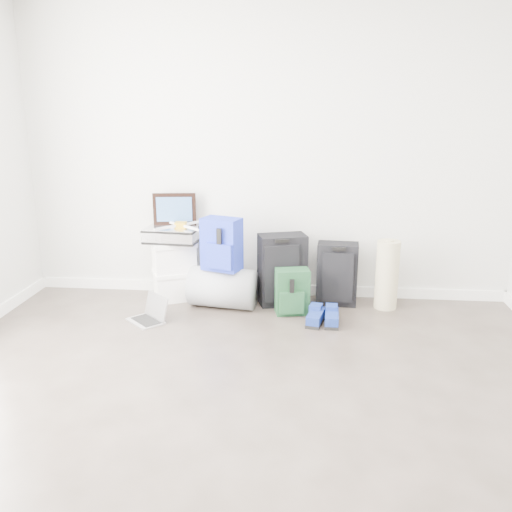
# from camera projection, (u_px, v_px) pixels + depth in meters

# --- Properties ---
(ground) EXTENTS (5.00, 5.00, 0.00)m
(ground) POSITION_uv_depth(u_px,v_px,m) (229.00, 451.00, 2.87)
(ground) COLOR #342C25
(ground) RESTS_ON ground
(room_envelope) EXTENTS (4.52, 5.02, 2.71)m
(room_envelope) POSITION_uv_depth(u_px,v_px,m) (225.00, 116.00, 2.42)
(room_envelope) COLOR silver
(room_envelope) RESTS_ON ground
(boxes_stack) EXTENTS (0.48, 0.44, 0.55)m
(boxes_stack) POSITION_uv_depth(u_px,v_px,m) (174.00, 270.00, 5.06)
(boxes_stack) COLOR white
(boxes_stack) RESTS_ON ground
(briefcase) EXTENTS (0.50, 0.39, 0.14)m
(briefcase) POSITION_uv_depth(u_px,v_px,m) (173.00, 234.00, 4.97)
(briefcase) COLOR #B2B2B7
(briefcase) RESTS_ON boxes_stack
(painting) EXTENTS (0.39, 0.08, 0.30)m
(painting) POSITION_uv_depth(u_px,v_px,m) (175.00, 209.00, 5.00)
(painting) COLOR black
(painting) RESTS_ON briefcase
(drone) EXTENTS (0.44, 0.44, 0.05)m
(drone) POSITION_uv_depth(u_px,v_px,m) (181.00, 225.00, 4.92)
(drone) COLOR gold
(drone) RESTS_ON briefcase
(duffel_bag) EXTENTS (0.64, 0.45, 0.36)m
(duffel_bag) POSITION_uv_depth(u_px,v_px,m) (223.00, 288.00, 4.87)
(duffel_bag) COLOR gray
(duffel_bag) RESTS_ON ground
(blue_backpack) EXTENTS (0.38, 0.33, 0.46)m
(blue_backpack) POSITION_uv_depth(u_px,v_px,m) (222.00, 245.00, 4.73)
(blue_backpack) COLOR #171D99
(blue_backpack) RESTS_ON duffel_bag
(large_suitcase) EXTENTS (0.47, 0.37, 0.65)m
(large_suitcase) POSITION_uv_depth(u_px,v_px,m) (282.00, 270.00, 4.92)
(large_suitcase) COLOR black
(large_suitcase) RESTS_ON ground
(green_backpack) EXTENTS (0.32, 0.26, 0.40)m
(green_backpack) POSITION_uv_depth(u_px,v_px,m) (292.00, 293.00, 4.71)
(green_backpack) COLOR #12331E
(green_backpack) RESTS_ON ground
(carry_on) EXTENTS (0.38, 0.26, 0.57)m
(carry_on) POSITION_uv_depth(u_px,v_px,m) (337.00, 274.00, 4.92)
(carry_on) COLOR black
(carry_on) RESTS_ON ground
(shoes) EXTENTS (0.29, 0.32, 0.10)m
(shoes) POSITION_uv_depth(u_px,v_px,m) (324.00, 318.00, 4.53)
(shoes) COLOR black
(shoes) RESTS_ON ground
(rolled_rug) EXTENTS (0.20, 0.20, 0.62)m
(rolled_rug) POSITION_uv_depth(u_px,v_px,m) (387.00, 275.00, 4.82)
(rolled_rug) COLOR tan
(rolled_rug) RESTS_ON ground
(laptop) EXTENTS (0.38, 0.38, 0.22)m
(laptop) POSITION_uv_depth(u_px,v_px,m) (150.00, 315.00, 4.58)
(laptop) COLOR silver
(laptop) RESTS_ON ground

